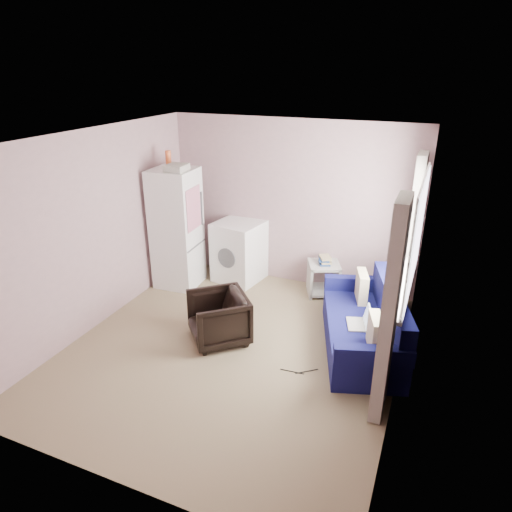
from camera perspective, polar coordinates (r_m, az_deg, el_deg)
The scene contains 8 objects.
room at distance 5.05m, azimuth -2.91°, elevation 0.27°, with size 3.84×4.24×2.54m.
armchair at distance 5.65m, azimuth -4.72°, elevation -7.46°, with size 0.67×0.63×0.69m, color black.
fridge at distance 6.95m, azimuth -9.87°, elevation 3.47°, with size 0.67×0.66×2.06m.
washing_machine at distance 7.15m, azimuth -2.13°, elevation 0.76°, with size 0.77×0.77×0.95m.
side_table at distance 6.84m, azimuth 8.44°, elevation -2.52°, with size 0.58×0.58×0.61m.
sofa at distance 5.65m, azimuth 13.62°, elevation -8.72°, with size 1.31×1.94×0.79m.
window_dressing at distance 5.32m, azimuth 17.95°, elevation -1.37°, with size 0.17×2.62×2.18m.
floor_cables at distance 5.30m, azimuth 5.44°, elevation -14.17°, with size 0.40×0.18×0.01m.
Camera 1 is at (2.05, -4.18, 3.20)m, focal length 32.00 mm.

